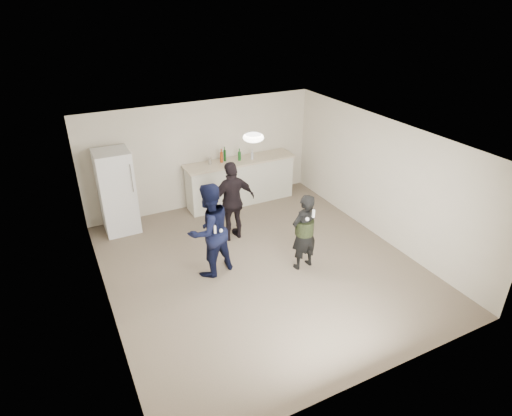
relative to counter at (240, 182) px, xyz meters
name	(u,v)px	position (x,y,z in m)	size (l,w,h in m)	color
floor	(261,266)	(-0.82, -2.67, -0.53)	(6.00, 6.00, 0.00)	#6B5B4C
ceiling	(261,140)	(-0.82, -2.67, 1.98)	(6.00, 6.00, 0.00)	silver
wall_back	(202,155)	(-0.82, 0.33, 0.72)	(6.00, 6.00, 0.00)	beige
wall_front	(375,309)	(-0.82, -5.67, 0.72)	(6.00, 6.00, 0.00)	beige
wall_left	(99,245)	(-3.57, -2.67, 0.72)	(6.00, 6.00, 0.00)	beige
wall_right	(382,180)	(1.93, -2.67, 0.72)	(6.00, 6.00, 0.00)	beige
counter	(240,182)	(0.00, 0.00, 0.00)	(2.60, 0.56, 1.05)	beige
counter_top	(240,161)	(0.00, 0.00, 0.55)	(2.68, 0.64, 0.04)	beige
fridge	(117,192)	(-2.88, -0.07, 0.38)	(0.70, 0.70, 1.80)	white
fridge_handle	(132,178)	(-2.60, -0.44, 0.78)	(0.02, 0.02, 0.60)	silver
ceiling_dome	(253,137)	(-0.82, -2.37, 1.93)	(0.36, 0.36, 0.16)	white
shaker	(210,161)	(-0.72, 0.08, 0.65)	(0.08, 0.08, 0.17)	#BBBABF
man	(209,230)	(-1.71, -2.41, 0.36)	(0.86, 0.67, 1.77)	#0F153E
woman	(304,232)	(-0.11, -3.02, 0.22)	(0.55, 0.36, 1.49)	black
camo_shorts	(304,227)	(-0.11, -3.02, 0.32)	(0.34, 0.34, 0.28)	#293819
spectator	(233,201)	(-0.85, -1.47, 0.32)	(0.99, 0.41, 1.70)	black
remote_man	(215,229)	(-1.71, -2.69, 0.53)	(0.04, 0.04, 0.15)	white
nunchuk_man	(221,231)	(-1.59, -2.66, 0.45)	(0.07, 0.07, 0.07)	white
remote_woman	(313,213)	(-0.11, -3.27, 0.72)	(0.04, 0.04, 0.15)	white
nunchuk_woman	(307,219)	(-0.21, -3.24, 0.62)	(0.07, 0.07, 0.07)	white
bottle_cluster	(233,156)	(-0.17, 0.04, 0.68)	(0.80, 0.24, 0.27)	#B9BBC4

